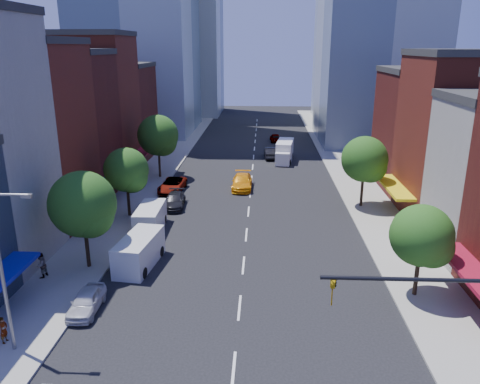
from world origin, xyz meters
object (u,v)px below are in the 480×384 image
object	(u,v)px
traffic_car_far	(275,138)
pedestrian_far	(41,265)
cargo_van_far	(150,219)
box_truck	(285,152)
parked_car_third	(172,185)
traffic_car_oncoming	(271,153)
taxi	(242,182)
pedestrian_near	(4,330)
parked_car_front	(87,301)
parked_car_rear	(175,201)
cargo_van_near	(139,252)
parked_car_second	(147,214)

from	to	relation	value
traffic_car_far	pedestrian_far	world-z (taller)	pedestrian_far
cargo_van_far	traffic_car_far	bearing A→B (deg)	72.49
box_truck	parked_car_third	bearing A→B (deg)	-123.49
traffic_car_oncoming	taxi	bearing A→B (deg)	73.64
traffic_car_far	pedestrian_near	size ratio (longest dim) A/B	2.64
taxi	traffic_car_oncoming	bearing A→B (deg)	77.52
pedestrian_far	parked_car_front	bearing A→B (deg)	63.61
parked_car_front	traffic_car_oncoming	size ratio (longest dim) A/B	0.80
traffic_car_oncoming	pedestrian_near	world-z (taller)	pedestrian_near
traffic_car_oncoming	pedestrian_near	size ratio (longest dim) A/B	3.19
parked_car_front	pedestrian_far	size ratio (longest dim) A/B	2.15
parked_car_front	pedestrian_far	bearing A→B (deg)	138.86
taxi	traffic_car_far	world-z (taller)	taxi
cargo_van_far	pedestrian_near	size ratio (longest dim) A/B	3.33
parked_car_rear	pedestrian_near	world-z (taller)	pedestrian_near
parked_car_rear	box_truck	world-z (taller)	box_truck
cargo_van_near	traffic_car_far	distance (m)	49.88
parked_car_second	parked_car_third	distance (m)	9.40
taxi	box_truck	world-z (taller)	box_truck
cargo_van_far	box_truck	bearing A→B (deg)	63.07
cargo_van_near	parked_car_second	bearing A→B (deg)	106.89
taxi	box_truck	size ratio (longest dim) A/B	0.77
parked_car_rear	taxi	world-z (taller)	taxi
cargo_van_far	parked_car_front	bearing A→B (deg)	-94.80
parked_car_rear	traffic_car_far	size ratio (longest dim) A/B	1.16
cargo_van_far	parked_car_third	bearing A→B (deg)	89.85
parked_car_front	pedestrian_far	xyz separation A→B (m)	(-4.69, 3.96, 0.40)
parked_car_rear	cargo_van_far	world-z (taller)	cargo_van_far
cargo_van_far	pedestrian_near	bearing A→B (deg)	-104.86
cargo_van_near	cargo_van_far	xyz separation A→B (m)	(-0.83, 7.14, -0.07)
taxi	parked_car_rear	bearing A→B (deg)	-133.87
parked_car_second	parked_car_third	xyz separation A→B (m)	(0.63, 9.38, 0.10)
pedestrian_near	pedestrian_far	size ratio (longest dim) A/B	0.85
parked_car_front	traffic_car_oncoming	xyz separation A→B (m)	(12.00, 42.37, 0.14)
pedestrian_near	taxi	bearing A→B (deg)	-19.23
parked_car_third	pedestrian_far	world-z (taller)	pedestrian_far
parked_car_rear	parked_car_third	bearing A→B (deg)	99.09
parked_car_second	cargo_van_far	world-z (taller)	cargo_van_far
parked_car_rear	cargo_van_near	distance (m)	13.58
parked_car_second	cargo_van_far	distance (m)	2.59
parked_car_third	pedestrian_near	xyz separation A→B (m)	(-3.93, -28.82, 0.19)
cargo_van_far	parked_car_second	bearing A→B (deg)	108.23
taxi	parked_car_second	bearing A→B (deg)	-127.88
parked_car_third	cargo_van_near	world-z (taller)	cargo_van_near
cargo_van_near	pedestrian_far	world-z (taller)	cargo_van_near
traffic_car_far	parked_car_front	bearing A→B (deg)	72.40
parked_car_front	pedestrian_far	world-z (taller)	pedestrian_far
parked_car_front	parked_car_second	size ratio (longest dim) A/B	1.02
pedestrian_far	pedestrian_near	bearing A→B (deg)	24.23
traffic_car_far	box_truck	size ratio (longest dim) A/B	0.57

